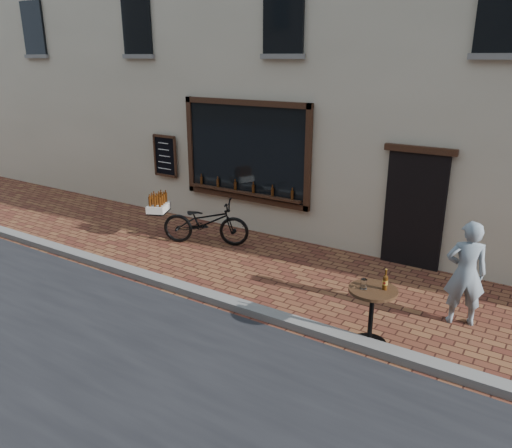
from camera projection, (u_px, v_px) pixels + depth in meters
The scene contains 6 objects.
ground at pixel (225, 312), 7.92m from camera, with size 90.00×90.00×0.00m, color #55261B.
kerb at pixel (232, 303), 8.06m from camera, with size 90.00×0.25×0.12m, color slate.
shop_building at pixel (387, 4), 11.50m from camera, with size 28.00×6.20×10.00m.
cargo_bicycle at pixel (204, 221), 10.65m from camera, with size 2.21×1.42×1.05m.
bistro_table at pixel (372, 305), 6.84m from camera, with size 0.67×0.67×1.15m.
pedestrian at pixel (466, 273), 7.36m from camera, with size 0.59×0.39×1.62m, color gray.
Camera 1 is at (4.25, -5.66, 3.85)m, focal length 35.00 mm.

